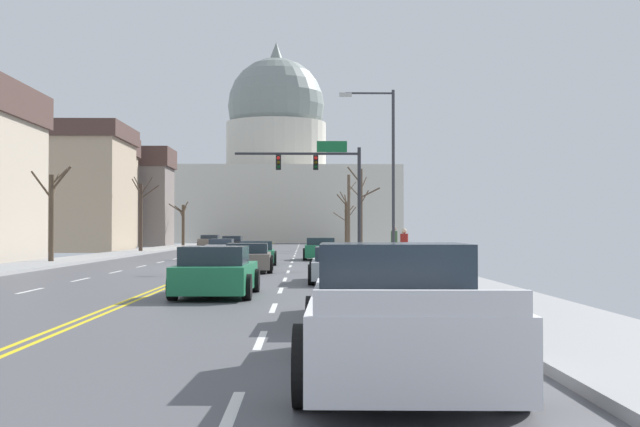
{
  "coord_description": "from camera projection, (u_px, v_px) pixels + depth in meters",
  "views": [
    {
      "loc": [
        4.18,
        -36.83,
        1.69
      ],
      "look_at": [
        5.29,
        22.8,
        2.92
      ],
      "focal_mm": 46.13,
      "sensor_mm": 36.0,
      "label": 1
    }
  ],
  "objects": [
    {
      "name": "street_lamp_right",
      "position": [
        386.0,
        160.0,
        37.24
      ],
      "size": [
        2.52,
        0.24,
        7.94
      ],
      "color": "#333338",
      "rests_on": "ground"
    },
    {
      "name": "bare_tree_04",
      "position": [
        346.0,
        221.0,
        79.66
      ],
      "size": [
        2.35,
        2.34,
        5.07
      ],
      "color": "#4C3D2D",
      "rests_on": "ground"
    },
    {
      "name": "sedan_near_04",
      "position": [
        216.0,
        273.0,
        21.07
      ],
      "size": [
        2.07,
        4.32,
        1.29
      ],
      "color": "#1E7247",
      "rests_on": "ground"
    },
    {
      "name": "sedan_near_03",
      "position": [
        339.0,
        265.0,
        26.73
      ],
      "size": [
        2.06,
        4.53,
        1.16
      ],
      "color": "#9EA3A8",
      "rests_on": "ground"
    },
    {
      "name": "sedan_near_00",
      "position": [
        320.0,
        249.0,
        47.21
      ],
      "size": [
        2.0,
        4.28,
        1.27
      ],
      "color": "#1E7247",
      "rests_on": "ground"
    },
    {
      "name": "pedestrian_00",
      "position": [
        394.0,
        242.0,
        42.31
      ],
      "size": [
        0.35,
        0.34,
        1.74
      ],
      "color": "#4C4238",
      "rests_on": "ground"
    },
    {
      "name": "sedan_near_01",
      "position": [
        256.0,
        254.0,
        40.67
      ],
      "size": [
        2.09,
        4.66,
        1.17
      ],
      "color": "#1E7247",
      "rests_on": "ground"
    },
    {
      "name": "sedan_near_05",
      "position": [
        365.0,
        289.0,
        15.41
      ],
      "size": [
        2.0,
        4.67,
        1.28
      ],
      "color": "#6B6056",
      "rests_on": "ground"
    },
    {
      "name": "bare_tree_02",
      "position": [
        361.0,
        207.0,
        65.7
      ],
      "size": [
        2.67,
        2.77,
        6.7
      ],
      "color": "#4C3D2D",
      "rests_on": "ground"
    },
    {
      "name": "flank_building_02",
      "position": [
        107.0,
        197.0,
        86.09
      ],
      "size": [
        13.75,
        6.37,
        10.27
      ],
      "color": "slate",
      "rests_on": "ground"
    },
    {
      "name": "flank_building_01",
      "position": [
        39.0,
        188.0,
        65.76
      ],
      "size": [
        14.2,
        9.15,
        10.11
      ],
      "color": "tan",
      "rests_on": "ground"
    },
    {
      "name": "bare_tree_00",
      "position": [
        349.0,
        209.0,
        70.82
      ],
      "size": [
        1.49,
        2.51,
        6.35
      ],
      "color": "brown",
      "rests_on": "ground"
    },
    {
      "name": "sedan_oncoming_00",
      "position": [
        221.0,
        247.0,
        56.92
      ],
      "size": [
        2.01,
        4.53,
        1.11
      ],
      "color": "silver",
      "rests_on": "ground"
    },
    {
      "name": "sedan_oncoming_01",
      "position": [
        232.0,
        243.0,
        69.53
      ],
      "size": [
        1.97,
        4.55,
        1.22
      ],
      "color": "black",
      "rests_on": "ground"
    },
    {
      "name": "bare_tree_05",
      "position": [
        141.0,
        215.0,
        61.89
      ],
      "size": [
        2.28,
        1.72,
        5.58
      ],
      "color": "#423328",
      "rests_on": "ground"
    },
    {
      "name": "sedan_oncoming_02",
      "position": [
        210.0,
        241.0,
        81.78
      ],
      "size": [
        2.15,
        4.6,
        1.24
      ],
      "color": "#6B6056",
      "rests_on": "ground"
    },
    {
      "name": "pickup_truck_near_06",
      "position": [
        397.0,
        315.0,
        9.6
      ],
      "size": [
        2.39,
        5.61,
        1.53
      ],
      "color": "silver",
      "rests_on": "ground"
    },
    {
      "name": "flank_building_03",
      "position": [
        59.0,
        191.0,
        77.13
      ],
      "size": [
        13.8,
        7.92,
        10.59
      ],
      "color": "tan",
      "rests_on": "ground"
    },
    {
      "name": "bare_tree_03",
      "position": [
        52.0,
        209.0,
        41.49
      ],
      "size": [
        2.46,
        2.88,
        4.89
      ],
      "color": "#4C3D2D",
      "rests_on": "ground"
    },
    {
      "name": "signal_gantry",
      "position": [
        325.0,
        174.0,
        51.47
      ],
      "size": [
        7.91,
        0.41,
        7.16
      ],
      "color": "#28282D",
      "rests_on": "ground"
    },
    {
      "name": "sedan_near_02",
      "position": [
        248.0,
        258.0,
        33.5
      ],
      "size": [
        2.16,
        4.44,
        1.17
      ],
      "color": "#6B6056",
      "rests_on": "ground"
    },
    {
      "name": "pedestrian_01",
      "position": [
        404.0,
        246.0,
        35.17
      ],
      "size": [
        0.35,
        0.34,
        1.63
      ],
      "color": "#4C4238",
      "rests_on": "ground"
    },
    {
      "name": "capitol_building",
      "position": [
        276.0,
        176.0,
        119.39
      ],
      "size": [
        34.59,
        21.64,
        29.19
      ],
      "color": "beige",
      "rests_on": "ground"
    },
    {
      "name": "bare_tree_01",
      "position": [
        183.0,
        222.0,
        84.73
      ],
      "size": [
        1.94,
        2.83,
        4.53
      ],
      "color": "#4C3D2D",
      "rests_on": "ground"
    },
    {
      "name": "ground",
      "position": [
        211.0,
        268.0,
        36.7
      ],
      "size": [
        20.0,
        180.0,
        0.2
      ],
      "color": "#4E4E54"
    }
  ]
}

